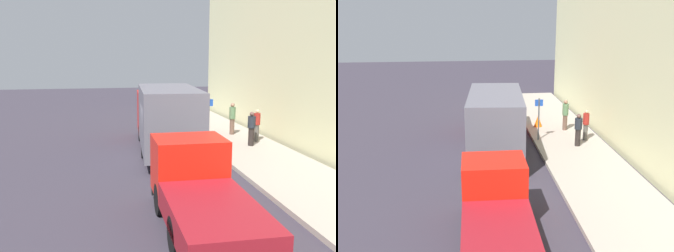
{
  "view_description": "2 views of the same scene",
  "coord_description": "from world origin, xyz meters",
  "views": [
    {
      "loc": [
        -2.53,
        -16.19,
        4.64
      ],
      "look_at": [
        0.98,
        1.88,
        1.22
      ],
      "focal_mm": 40.32,
      "sensor_mm": 36.0,
      "label": 1
    },
    {
      "loc": [
        -0.66,
        -17.29,
        6.95
      ],
      "look_at": [
        1.3,
        0.85,
        1.51
      ],
      "focal_mm": 40.91,
      "sensor_mm": 36.0,
      "label": 2
    }
  ],
  "objects": [
    {
      "name": "large_utility_truck",
      "position": [
        0.84,
        1.71,
        1.73
      ],
      "size": [
        3.19,
        8.56,
        3.23
      ],
      "rotation": [
        0.0,
        0.0,
        -0.08
      ],
      "color": "red",
      "rests_on": "ground"
    },
    {
      "name": "ground",
      "position": [
        0.0,
        0.0,
        0.0
      ],
      "size": [
        80.0,
        80.0,
        0.0
      ],
      "primitive_type": "plane",
      "color": "#36303C"
    },
    {
      "name": "small_flatbed_truck",
      "position": [
        0.18,
        -6.67,
        1.06
      ],
      "size": [
        2.21,
        5.48,
        2.23
      ],
      "rotation": [
        0.0,
        0.0,
        -0.01
      ],
      "color": "red",
      "rests_on": "ground"
    },
    {
      "name": "sidewalk",
      "position": [
        4.89,
        0.0,
        0.09
      ],
      "size": [
        3.79,
        30.0,
        0.18
      ],
      "primitive_type": "cube",
      "color": "#A89C8E",
      "rests_on": "ground"
    },
    {
      "name": "pedestrian_standing",
      "position": [
        5.19,
        4.12,
        1.15
      ],
      "size": [
        0.49,
        0.49,
        1.82
      ],
      "rotation": [
        0.0,
        0.0,
        3.65
      ],
      "color": "brown",
      "rests_on": "sidewalk"
    },
    {
      "name": "pedestrian_walking",
      "position": [
        5.14,
        1.27,
        1.09
      ],
      "size": [
        0.53,
        0.53,
        1.73
      ],
      "rotation": [
        0.0,
        0.0,
        0.57
      ],
      "color": "black",
      "rests_on": "sidewalk"
    },
    {
      "name": "building_facade",
      "position": [
        7.29,
        0.0,
        5.53
      ],
      "size": [
        0.5,
        30.0,
        11.06
      ],
      "primitive_type": "cube",
      "color": "beige",
      "rests_on": "ground"
    },
    {
      "name": "street_sign_post",
      "position": [
        3.26,
        2.46,
        1.57
      ],
      "size": [
        0.44,
        0.08,
        2.33
      ],
      "color": "#4C5156",
      "rests_on": "sidewalk"
    },
    {
      "name": "pedestrian_third",
      "position": [
        5.82,
        2.14,
        1.09
      ],
      "size": [
        0.47,
        0.47,
        1.71
      ],
      "rotation": [
        0.0,
        0.0,
        0.66
      ],
      "color": "#524E47",
      "rests_on": "sidewalk"
    },
    {
      "name": "traffic_cone_orange",
      "position": [
        3.73,
        4.99,
        0.53
      ],
      "size": [
        0.5,
        0.5,
        0.71
      ],
      "primitive_type": "cone",
      "color": "orange",
      "rests_on": "sidewalk"
    }
  ]
}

